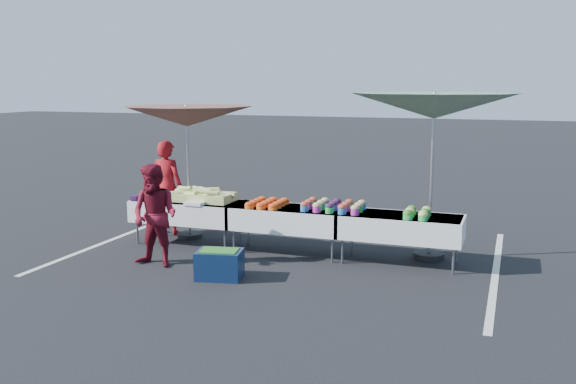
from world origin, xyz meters
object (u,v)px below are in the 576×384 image
(table_center, at_px, (288,218))
(vendor, at_px, (167,187))
(table_left, at_px, (188,210))
(table_right, at_px, (400,226))
(umbrella_left, at_px, (187,117))
(storage_bin, at_px, (220,264))
(umbrella_right, at_px, (434,107))
(customer, at_px, (155,216))

(table_center, relative_size, vendor, 1.09)
(table_left, bearing_deg, table_right, 0.00)
(umbrella_left, bearing_deg, table_right, -6.01)
(table_left, bearing_deg, storage_bin, -49.76)
(table_center, bearing_deg, storage_bin, -105.84)
(table_right, height_order, vendor, vendor)
(umbrella_right, bearing_deg, table_left, -173.36)
(umbrella_right, bearing_deg, table_center, -168.00)
(table_left, distance_m, customer, 1.38)
(table_left, xyz_separation_m, table_center, (1.80, 0.00, 0.00))
(table_center, height_order, umbrella_right, umbrella_right)
(table_center, height_order, table_right, same)
(table_left, bearing_deg, vendor, 142.45)
(customer, relative_size, umbrella_right, 0.52)
(umbrella_left, height_order, storage_bin, umbrella_left)
(storage_bin, bearing_deg, table_center, 62.66)
(customer, bearing_deg, umbrella_right, 29.75)
(table_right, xyz_separation_m, customer, (-3.41, -1.35, 0.18))
(table_center, xyz_separation_m, umbrella_left, (-2.00, 0.40, 1.54))
(vendor, bearing_deg, table_center, 168.70)
(table_center, distance_m, table_right, 1.80)
(table_center, relative_size, umbrella_right, 0.63)
(table_right, bearing_deg, umbrella_right, 50.79)
(table_center, distance_m, storage_bin, 1.70)
(table_left, height_order, customer, customer)
(vendor, relative_size, storage_bin, 2.42)
(vendor, relative_size, customer, 1.11)
(table_center, height_order, umbrella_left, umbrella_left)
(customer, bearing_deg, storage_bin, -7.57)
(table_right, bearing_deg, table_left, 180.00)
(table_right, bearing_deg, vendor, 172.74)
(customer, bearing_deg, vendor, 119.55)
(storage_bin, bearing_deg, customer, 156.73)
(table_left, relative_size, vendor, 1.09)
(table_right, relative_size, storage_bin, 2.64)
(table_left, height_order, table_right, same)
(umbrella_right, bearing_deg, vendor, 178.93)
(table_left, distance_m, umbrella_left, 1.60)
(umbrella_left, relative_size, storage_bin, 4.05)
(customer, bearing_deg, umbrella_left, 106.51)
(umbrella_left, bearing_deg, table_center, -11.33)
(vendor, height_order, customer, vendor)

